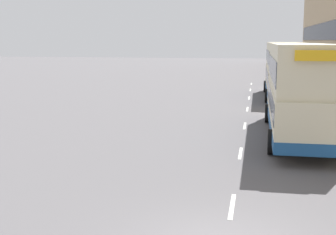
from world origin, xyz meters
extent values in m
cube|color=gray|center=(6.50, 38.50, 0.07)|extent=(5.00, 93.00, 0.14)
cube|color=silver|center=(0.00, 2.63, 0.01)|extent=(0.12, 2.00, 0.01)
cube|color=silver|center=(0.00, 8.78, 0.01)|extent=(0.12, 2.00, 0.01)
cube|color=silver|center=(0.00, 14.92, 0.01)|extent=(0.12, 2.00, 0.01)
cube|color=silver|center=(0.00, 21.06, 0.01)|extent=(0.12, 2.00, 0.01)
cube|color=silver|center=(0.00, 27.20, 0.01)|extent=(0.12, 2.00, 0.01)
cube|color=silver|center=(0.00, 33.34, 0.01)|extent=(0.12, 2.00, 0.01)
cube|color=silver|center=(0.00, 39.48, 0.01)|extent=(0.12, 2.00, 0.01)
cube|color=beige|center=(2.48, 12.40, 1.43)|extent=(2.55, 11.44, 1.85)
cube|color=beige|center=(2.48, 12.40, 3.33)|extent=(2.50, 11.10, 1.95)
cube|color=#1E518C|center=(2.48, 12.40, 0.72)|extent=(2.58, 11.50, 0.45)
cube|color=#2D3847|center=(2.48, 12.40, 1.79)|extent=(2.58, 10.75, 0.81)
cube|color=#2D3847|center=(2.48, 12.40, 3.23)|extent=(2.55, 10.75, 0.94)
cube|color=yellow|center=(2.48, 6.70, 3.95)|extent=(1.40, 0.08, 0.36)
cylinder|color=black|center=(1.20, 16.29, 0.50)|extent=(0.30, 1.00, 1.00)
cylinder|color=black|center=(3.75, 16.29, 0.50)|extent=(0.30, 1.00, 1.00)
cylinder|color=black|center=(1.20, 8.86, 0.50)|extent=(0.30, 1.00, 1.00)
cube|color=beige|center=(2.58, 27.98, 1.43)|extent=(2.55, 11.04, 1.85)
cube|color=beige|center=(2.58, 27.98, 3.33)|extent=(2.50, 10.71, 1.95)
cube|color=#1E518C|center=(2.58, 27.98, 0.72)|extent=(2.58, 11.10, 0.45)
cube|color=#2D3847|center=(2.58, 27.98, 1.79)|extent=(2.58, 10.38, 0.81)
cube|color=#2D3847|center=(2.58, 27.98, 3.23)|extent=(2.55, 10.38, 0.94)
cube|color=yellow|center=(2.58, 22.48, 3.95)|extent=(1.40, 0.08, 0.36)
cylinder|color=black|center=(1.31, 31.74, 0.50)|extent=(0.30, 1.00, 1.00)
cylinder|color=black|center=(3.86, 31.74, 0.50)|extent=(0.30, 1.00, 1.00)
cylinder|color=black|center=(1.31, 24.56, 0.50)|extent=(0.30, 1.00, 1.00)
cylinder|color=black|center=(3.86, 24.56, 0.50)|extent=(0.30, 1.00, 1.00)
cube|color=black|center=(2.96, 39.84, 0.73)|extent=(1.80, 4.56, 0.85)
cube|color=#2D3847|center=(2.96, 39.61, 1.50)|extent=(1.58, 2.19, 0.70)
cylinder|color=black|center=(2.06, 41.25, 0.30)|extent=(0.20, 0.60, 0.60)
cylinder|color=black|center=(3.86, 41.25, 0.30)|extent=(0.20, 0.60, 0.60)
cylinder|color=black|center=(2.06, 38.42, 0.30)|extent=(0.20, 0.60, 0.60)
cylinder|color=black|center=(3.86, 38.42, 0.30)|extent=(0.20, 0.60, 0.60)
camera|label=1|loc=(0.56, -9.58, 4.45)|focal=50.00mm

